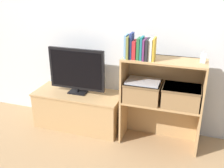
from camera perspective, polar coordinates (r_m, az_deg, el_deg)
ground_plane at (r=3.10m, az=-0.96°, el=-12.26°), size 16.00×16.00×0.00m
wall_back at (r=3.06m, az=1.86°, el=11.75°), size 10.00×0.05×2.40m
tv_stand at (r=3.31m, az=-7.25°, el=-5.46°), size 1.07×0.46×0.45m
tv at (r=3.10m, az=-7.72°, el=3.01°), size 0.69×0.14×0.55m
bookshelf_lower_tier at (r=3.02m, az=10.54°, el=-6.62°), size 0.85×0.33×0.51m
bookshelf_upper_tier at (r=2.82m, az=11.24°, el=2.18°), size 0.85×0.33×0.48m
book_skyblue at (r=2.68m, az=3.12°, el=8.22°), size 0.02×0.12×0.24m
book_olive at (r=2.68m, az=3.70°, el=8.05°), size 0.02×0.16×0.23m
book_navy at (r=2.67m, az=4.27°, el=8.30°), size 0.03×0.12×0.26m
book_crimson at (r=2.67m, az=5.00°, el=7.49°), size 0.04×0.12×0.19m
book_forest at (r=2.66m, az=5.87°, el=7.70°), size 0.03×0.12×0.21m
book_teal at (r=2.65m, az=6.51°, el=7.78°), size 0.02×0.12×0.23m
book_plum at (r=2.64m, az=7.12°, el=7.53°), size 0.02×0.16×0.21m
book_charcoal at (r=2.64m, az=7.75°, el=7.48°), size 0.03×0.16×0.21m
book_ivory at (r=2.63m, az=8.49°, el=7.44°), size 0.04×0.13×0.21m
book_mustard at (r=2.63m, az=9.18°, el=7.51°), size 0.02×0.13×0.23m
baby_monitor at (r=2.68m, az=19.21°, el=5.35°), size 0.05×0.03×0.13m
storage_basket_left at (r=2.84m, az=6.70°, el=-1.42°), size 0.38×0.30×0.21m
storage_basket_right at (r=2.80m, az=14.84°, el=-2.43°), size 0.38×0.30×0.21m
laptop at (r=2.80m, az=6.80°, el=0.55°), size 0.35×0.25×0.02m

